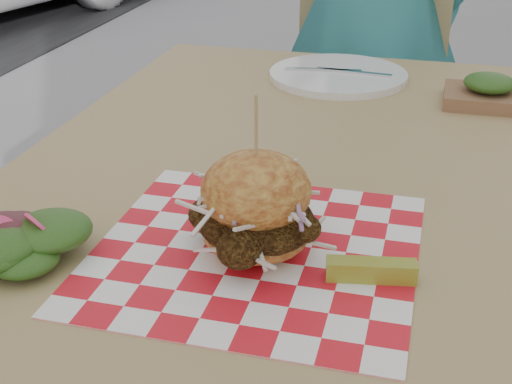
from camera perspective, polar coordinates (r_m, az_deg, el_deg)
patio_table at (r=1.07m, az=2.89°, el=-1.56°), size 0.80×1.20×0.75m
patio_chair at (r=2.03m, az=8.82°, el=8.22°), size 0.43×0.44×0.95m
paper_liner at (r=0.81m, az=-0.00°, el=-4.68°), size 0.36×0.36×0.00m
sandwich at (r=0.79m, az=-0.00°, el=-1.44°), size 0.16×0.16×0.18m
pickle_spear at (r=0.76m, az=9.20°, el=-6.20°), size 0.10×0.04×0.02m
side_salad at (r=0.83m, az=-18.34°, el=-4.46°), size 0.14×0.14×0.05m
place_setting at (r=1.42m, az=6.58°, el=9.26°), size 0.27×0.27×0.02m
kraft_tray at (r=1.33m, az=18.09°, el=7.59°), size 0.15×0.12×0.06m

